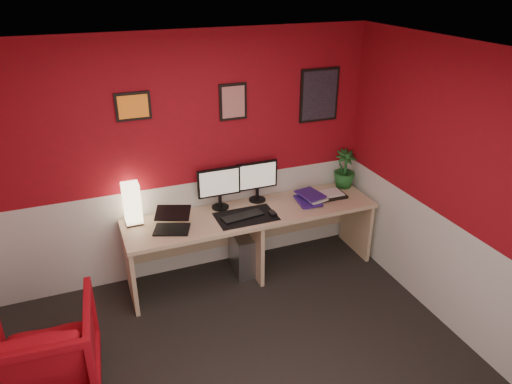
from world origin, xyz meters
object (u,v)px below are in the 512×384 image
monitor_right (257,175)px  shoji_lamp (132,205)px  desk (252,242)px  armchair (43,350)px  zen_tray (328,195)px  pc_tower (242,252)px  monitor_left (219,182)px  potted_plant (345,169)px  laptop (171,220)px

monitor_right → shoji_lamp: bearing=-178.8°
desk → monitor_right: bearing=57.4°
armchair → shoji_lamp: bearing=-125.3°
desk → shoji_lamp: size_ratio=6.50×
shoji_lamp → zen_tray: 2.07m
monitor_right → desk: bearing=-122.6°
pc_tower → armchair: armchair is taller
monitor_left → potted_plant: size_ratio=1.34×
laptop → shoji_lamp: bearing=159.8°
shoji_lamp → monitor_right: bearing=1.2°
laptop → pc_tower: laptop is taller
potted_plant → pc_tower: 1.47m
laptop → pc_tower: 0.99m
zen_tray → pc_tower: size_ratio=0.78×
pc_tower → armchair: (-1.96, -0.95, 0.14)m
shoji_lamp → laptop: bearing=-41.4°
monitor_right → pc_tower: bearing=-146.7°
desk → armchair: bearing=-156.8°
monitor_left → armchair: (-1.77, -1.08, -0.65)m
monitor_left → monitor_right: 0.42m
laptop → monitor_right: 1.05m
zen_tray → desk: bearing=-177.7°
shoji_lamp → monitor_left: bearing=0.4°
potted_plant → pc_tower: potted_plant is taller
desk → armchair: 2.22m
monitor_right → armchair: monitor_right is taller
zen_tray → monitor_right: bearing=165.7°
desk → potted_plant: 1.34m
monitor_right → potted_plant: 1.04m
potted_plant → zen_tray: bearing=-149.6°
shoji_lamp → potted_plant: potted_plant is taller
desk → monitor_left: size_ratio=4.48×
shoji_lamp → pc_tower: shoji_lamp is taller
desk → laptop: laptop is taller
desk → monitor_left: (-0.27, 0.21, 0.66)m
potted_plant → pc_tower: size_ratio=0.96×
monitor_left → zen_tray: 1.22m
monitor_right → zen_tray: (0.76, -0.19, -0.28)m
laptop → pc_tower: bearing=32.3°
monitor_right → armchair: bearing=-153.3°
armchair → zen_tray: bearing=-158.7°
laptop → monitor_right: monitor_right is taller
laptop → zen_tray: bearing=24.7°
laptop → monitor_left: size_ratio=0.57×
desk → monitor_right: size_ratio=4.48×
armchair → pc_tower: bearing=-149.9°
zen_tray → pc_tower: 1.12m
monitor_left → pc_tower: 0.83m
monitor_left → zen_tray: bearing=-8.3°
potted_plant → monitor_left: bearing=179.7°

